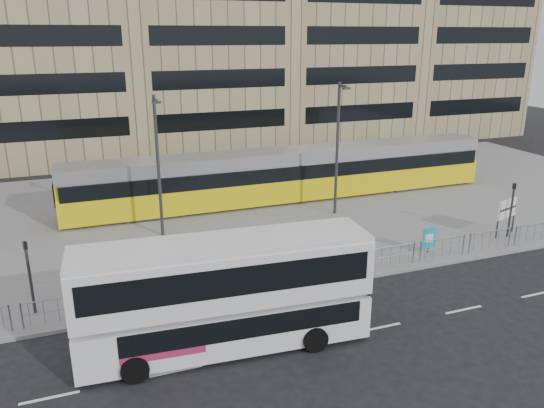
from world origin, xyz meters
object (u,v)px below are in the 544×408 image
object	(u,v)px
ad_panel	(429,238)
pedestrian	(329,239)
station_sign	(507,210)
lamp_post_west	(158,161)
traffic_light_east	(512,203)
lamp_post_east	(338,144)
traffic_light_west	(29,268)
double_decker_bus	(225,291)
tram	(288,175)

from	to	relation	value
ad_panel	pedestrian	world-z (taller)	pedestrian
station_sign	lamp_post_west	distance (m)	19.40
traffic_light_east	lamp_post_west	xyz separation A→B (m)	(-17.95, 6.96, 2.29)
ad_panel	lamp_post_east	bearing A→B (deg)	102.46
pedestrian	traffic_light_west	xyz separation A→B (m)	(-13.77, -1.13, 1.12)
double_decker_bus	traffic_light_west	world-z (taller)	double_decker_bus
ad_panel	lamp_post_west	size ratio (longest dim) A/B	0.17
traffic_light_east	ad_panel	bearing A→B (deg)	-168.46
double_decker_bus	traffic_light_west	size ratio (longest dim) A/B	3.38
ad_panel	traffic_light_west	bearing A→B (deg)	178.95
pedestrian	lamp_post_east	distance (m)	7.60
station_sign	lamp_post_east	distance (m)	10.27
ad_panel	pedestrian	distance (m)	5.17
traffic_light_west	double_decker_bus	bearing A→B (deg)	-53.39
traffic_light_west	lamp_post_west	distance (m)	9.62
traffic_light_west	traffic_light_east	distance (m)	24.26
ad_panel	lamp_post_west	world-z (taller)	lamp_post_west
station_sign	ad_panel	bearing A→B (deg)	170.16
double_decker_bus	traffic_light_east	distance (m)	18.23
pedestrian	traffic_light_west	distance (m)	13.86
traffic_light_east	traffic_light_west	bearing A→B (deg)	-172.15
station_sign	tram	bearing A→B (deg)	113.54
lamp_post_east	double_decker_bus	bearing A→B (deg)	-131.53
pedestrian	traffic_light_west	bearing A→B (deg)	88.68
traffic_light_west	lamp_post_west	xyz separation A→B (m)	(6.30, 6.90, 2.29)
double_decker_bus	ad_panel	bearing A→B (deg)	24.13
double_decker_bus	ad_panel	world-z (taller)	double_decker_bus
double_decker_bus	lamp_post_east	xyz separation A→B (m)	(10.45, 11.80, 2.34)
pedestrian	lamp_post_east	xyz separation A→B (m)	(3.34, 5.82, 3.57)
ad_panel	traffic_light_east	world-z (taller)	traffic_light_east
tram	traffic_light_east	bearing A→B (deg)	-50.93
lamp_post_east	traffic_light_west	bearing A→B (deg)	-157.91
traffic_light_west	lamp_post_east	size ratio (longest dim) A/B	0.38
station_sign	traffic_light_west	distance (m)	24.32
traffic_light_west	traffic_light_east	bearing A→B (deg)	-17.48
station_sign	traffic_light_west	world-z (taller)	traffic_light_west
double_decker_bus	lamp_post_east	size ratio (longest dim) A/B	1.29
pedestrian	lamp_post_west	distance (m)	10.04
ad_panel	traffic_light_east	size ratio (longest dim) A/B	0.44
traffic_light_east	lamp_post_west	bearing A→B (deg)	166.79
ad_panel	pedestrian	size ratio (longest dim) A/B	0.79
traffic_light_east	lamp_post_west	world-z (taller)	lamp_post_west
double_decker_bus	lamp_post_east	distance (m)	15.93
tram	lamp_post_west	xyz separation A→B (m)	(-9.13, -3.91, 2.53)
traffic_light_east	pedestrian	bearing A→B (deg)	-178.47
lamp_post_west	lamp_post_east	bearing A→B (deg)	0.23
double_decker_bus	traffic_light_west	bearing A→B (deg)	147.81
station_sign	traffic_light_east	world-z (taller)	traffic_light_east
ad_panel	tram	bearing A→B (deg)	106.48
lamp_post_west	traffic_light_east	bearing A→B (deg)	-21.20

